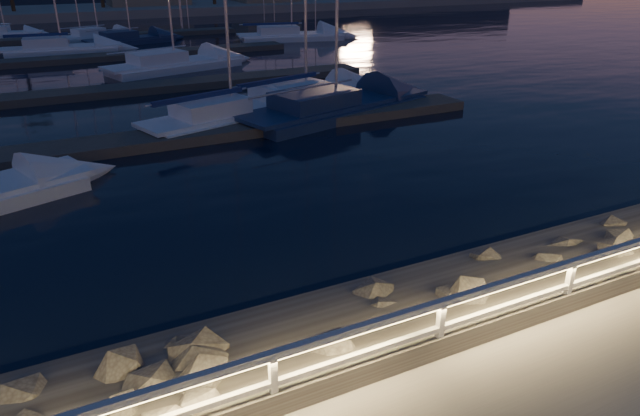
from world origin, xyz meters
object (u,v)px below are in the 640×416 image
(sailboat_f, at_px, (228,114))
(sailboat_j, at_px, (59,48))
(sailboat_l, at_px, (289,35))
(sailboat_n, at_px, (97,35))
(sailboat_m, at_px, (4,33))
(sailboat_c, at_px, (302,96))
(guard_rail, at_px, (528,287))
(sailboat_h, at_px, (331,106))
(sailboat_g, at_px, (171,63))
(sailboat_k, at_px, (129,39))

(sailboat_f, bearing_deg, sailboat_j, 85.45)
(sailboat_l, xyz_separation_m, sailboat_n, (-15.20, 7.60, -0.05))
(sailboat_j, distance_m, sailboat_m, 13.48)
(sailboat_c, distance_m, sailboat_j, 24.81)
(sailboat_l, bearing_deg, sailboat_n, 165.76)
(sailboat_l, bearing_deg, sailboat_j, -168.86)
(sailboat_l, relative_size, sailboat_m, 1.52)
(guard_rail, bearing_deg, sailboat_h, 74.07)
(sailboat_g, distance_m, sailboat_n, 17.89)
(sailboat_h, relative_size, sailboat_n, 1.44)
(sailboat_g, distance_m, sailboat_l, 16.25)
(sailboat_h, bearing_deg, sailboat_l, 55.49)
(sailboat_k, bearing_deg, sailboat_n, 106.03)
(sailboat_n, bearing_deg, sailboat_g, -103.90)
(sailboat_m, distance_m, sailboat_n, 9.33)
(sailboat_c, bearing_deg, sailboat_n, 85.29)
(guard_rail, bearing_deg, sailboat_j, 96.98)
(sailboat_k, height_order, sailboat_n, sailboat_k)
(sailboat_l, bearing_deg, sailboat_h, -97.11)
(guard_rail, xyz_separation_m, sailboat_k, (0.52, 45.71, -0.96))
(sailboat_c, xyz_separation_m, sailboat_k, (-3.94, 26.47, -0.05))
(sailboat_k, bearing_deg, sailboat_f, -105.46)
(guard_rail, relative_size, sailboat_c, 2.87)
(sailboat_l, distance_m, sailboat_n, 17.00)
(sailboat_g, bearing_deg, sailboat_l, 22.83)
(sailboat_j, bearing_deg, sailboat_h, -64.03)
(sailboat_f, xyz_separation_m, sailboat_h, (4.75, -0.70, 0.01))
(sailboat_h, distance_m, sailboat_m, 40.64)
(sailboat_f, bearing_deg, guard_rail, -106.66)
(sailboat_c, bearing_deg, sailboat_h, -98.28)
(sailboat_m, xyz_separation_m, sailboat_n, (7.37, -5.71, 0.01))
(sailboat_g, xyz_separation_m, sailboat_h, (3.93, -14.81, 0.01))
(sailboat_l, height_order, sailboat_n, sailboat_l)
(guard_rail, xyz_separation_m, sailboat_n, (-1.62, 49.32, -0.96))
(sailboat_g, relative_size, sailboat_m, 1.47)
(sailboat_f, bearing_deg, sailboat_n, 76.50)
(sailboat_g, xyz_separation_m, sailboat_m, (-9.85, 23.43, -0.06))
(sailboat_f, distance_m, sailboat_l, 27.75)
(guard_rail, xyz_separation_m, sailboat_c, (4.46, 19.24, -0.91))
(sailboat_h, distance_m, sailboat_j, 27.19)
(sailboat_j, relative_size, sailboat_k, 1.11)
(sailboat_k, distance_m, sailboat_n, 4.19)
(sailboat_h, relative_size, sailboat_k, 1.32)
(sailboat_l, bearing_deg, sailboat_f, -106.88)
(guard_rail, relative_size, sailboat_l, 2.74)
(sailboat_k, height_order, sailboat_m, sailboat_k)
(sailboat_c, relative_size, sailboat_m, 1.45)
(sailboat_k, distance_m, sailboat_l, 13.67)
(sailboat_l, relative_size, sailboat_n, 1.36)
(sailboat_c, height_order, sailboat_k, sailboat_c)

